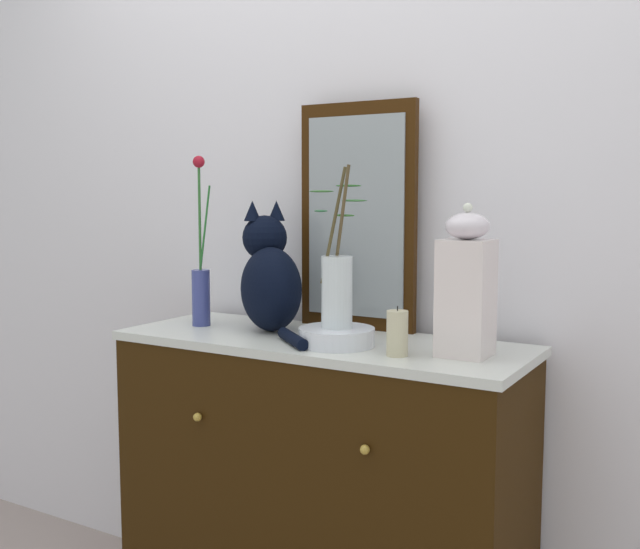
{
  "coord_description": "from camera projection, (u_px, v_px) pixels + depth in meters",
  "views": [
    {
      "loc": [
        1.05,
        -1.78,
        1.35
      ],
      "look_at": [
        0.0,
        0.0,
        1.13
      ],
      "focal_mm": 42.02,
      "sensor_mm": 36.0,
      "label": 1
    }
  ],
  "objects": [
    {
      "name": "mirror_leaning",
      "position": [
        357.0,
        217.0,
        2.22
      ],
      "size": [
        0.38,
        0.03,
        0.67
      ],
      "color": "black",
      "rests_on": "sideboard"
    },
    {
      "name": "bowl_porcelain",
      "position": [
        337.0,
        337.0,
        1.99
      ],
      "size": [
        0.2,
        0.2,
        0.05
      ],
      "primitive_type": "cylinder",
      "color": "silver",
      "rests_on": "sideboard"
    },
    {
      "name": "vase_slim_green",
      "position": [
        201.0,
        284.0,
        2.29
      ],
      "size": [
        0.07,
        0.06,
        0.52
      ],
      "color": "#374085",
      "rests_on": "sideboard"
    },
    {
      "name": "wall_back",
      "position": [
        368.0,
        210.0,
        2.31
      ],
      "size": [
        4.4,
        0.08,
        2.6
      ],
      "primitive_type": "cube",
      "color": "silver",
      "rests_on": "ground_plane"
    },
    {
      "name": "jar_lidded_porcelain",
      "position": [
        466.0,
        287.0,
        1.85
      ],
      "size": [
        0.12,
        0.12,
        0.38
      ],
      "color": "silver",
      "rests_on": "sideboard"
    },
    {
      "name": "sideboard",
      "position": [
        320.0,
        501.0,
        2.15
      ],
      "size": [
        1.17,
        0.45,
        0.95
      ],
      "color": "black",
      "rests_on": "ground_plane"
    },
    {
      "name": "cat_sitting",
      "position": [
        270.0,
        279.0,
        2.21
      ],
      "size": [
        0.4,
        0.36,
        0.38
      ],
      "color": "black",
      "rests_on": "sideboard"
    },
    {
      "name": "candle_pillar",
      "position": [
        397.0,
        333.0,
        1.86
      ],
      "size": [
        0.05,
        0.05,
        0.13
      ],
      "color": "beige",
      "rests_on": "sideboard"
    },
    {
      "name": "vase_glass_clear",
      "position": [
        337.0,
        285.0,
        1.98
      ],
      "size": [
        0.16,
        0.15,
        0.43
      ],
      "color": "silver",
      "rests_on": "bowl_porcelain"
    }
  ]
}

